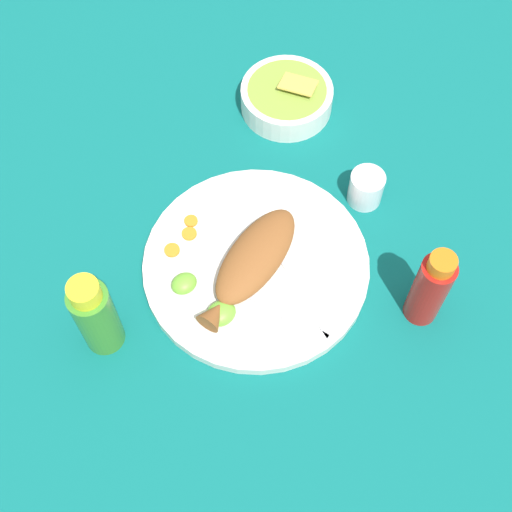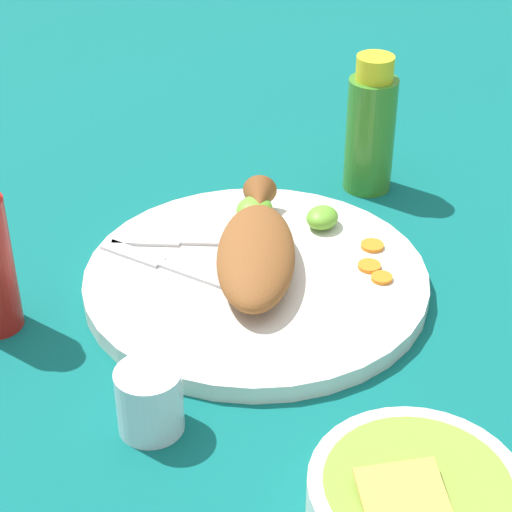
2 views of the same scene
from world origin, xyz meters
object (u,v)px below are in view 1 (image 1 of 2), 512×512
(hot_sauce_bottle_red, at_px, (430,288))
(hot_sauce_bottle_green, at_px, (96,316))
(guacamole_bowl, at_px, (287,97))
(main_plate, at_px, (256,265))
(salt_cup, at_px, (364,188))
(fried_fish, at_px, (253,261))
(fork_near, at_px, (304,293))
(fork_far, at_px, (279,312))

(hot_sauce_bottle_red, relative_size, hot_sauce_bottle_green, 0.97)
(guacamole_bowl, bearing_deg, main_plate, -135.65)
(salt_cup, xyz_separation_m, guacamole_bowl, (0.01, 0.22, 0.00))
(fried_fish, distance_m, hot_sauce_bottle_red, 0.26)
(main_plate, bearing_deg, salt_cup, 0.82)
(salt_cup, bearing_deg, hot_sauce_bottle_green, 175.72)
(fork_near, bearing_deg, guacamole_bowl, 153.90)
(fork_far, bearing_deg, fried_fish, 149.94)
(main_plate, height_order, fried_fish, fried_fish)
(fork_near, height_order, guacamole_bowl, guacamole_bowl)
(hot_sauce_bottle_red, distance_m, guacamole_bowl, 0.43)
(main_plate, distance_m, fried_fish, 0.03)
(hot_sauce_bottle_red, height_order, hot_sauce_bottle_green, hot_sauce_bottle_green)
(fork_far, distance_m, hot_sauce_bottle_green, 0.26)
(hot_sauce_bottle_red, relative_size, salt_cup, 2.71)
(main_plate, xyz_separation_m, fork_near, (0.03, -0.08, 0.01))
(salt_cup, distance_m, guacamole_bowl, 0.22)
(fork_near, distance_m, hot_sauce_bottle_red, 0.18)
(main_plate, xyz_separation_m, fried_fish, (-0.01, -0.00, 0.03))
(hot_sauce_bottle_green, relative_size, guacamole_bowl, 1.04)
(main_plate, bearing_deg, hot_sauce_bottle_red, -52.65)
(hot_sauce_bottle_red, bearing_deg, fork_far, 146.92)
(fork_far, height_order, hot_sauce_bottle_green, hot_sauce_bottle_green)
(main_plate, bearing_deg, hot_sauce_bottle_green, 171.24)
(fork_far, height_order, salt_cup, salt_cup)
(hot_sauce_bottle_green, height_order, salt_cup, hot_sauce_bottle_green)
(hot_sauce_bottle_green, height_order, guacamole_bowl, hot_sauce_bottle_green)
(fried_fish, xyz_separation_m, hot_sauce_bottle_green, (-0.23, 0.04, 0.04))
(main_plate, xyz_separation_m, hot_sauce_bottle_red, (0.15, -0.20, 0.07))
(hot_sauce_bottle_green, distance_m, guacamole_bowl, 0.51)
(main_plate, xyz_separation_m, guacamole_bowl, (0.23, 0.22, 0.02))
(fork_far, relative_size, guacamole_bowl, 1.14)
(fried_fish, distance_m, fork_far, 0.09)
(fork_near, bearing_deg, hot_sauce_bottle_green, -107.06)
(fried_fish, bearing_deg, fork_far, -120.97)
(hot_sauce_bottle_red, distance_m, salt_cup, 0.22)
(fork_far, xyz_separation_m, hot_sauce_bottle_red, (0.17, -0.11, 0.05))
(salt_cup, bearing_deg, hot_sauce_bottle_red, -107.01)
(main_plate, bearing_deg, fried_fish, -158.34)
(salt_cup, bearing_deg, guacamole_bowl, 86.19)
(salt_cup, bearing_deg, fork_near, -155.20)
(main_plate, relative_size, hot_sauce_bottle_red, 2.17)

